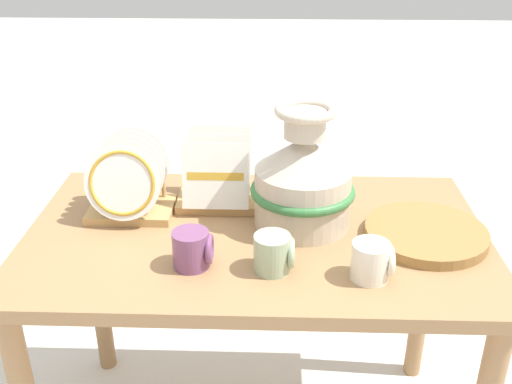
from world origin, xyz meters
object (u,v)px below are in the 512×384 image
(wicker_charger_stack, at_px, (426,233))
(mug_cream_glaze, at_px, (372,261))
(dish_rack_round_plates, at_px, (129,186))
(dish_rack_square_plates, at_px, (218,184))
(mug_plum_glaze, at_px, (193,249))
(mug_sage_glaze, at_px, (274,253))
(ceramic_vase, at_px, (303,178))

(wicker_charger_stack, relative_size, mug_cream_glaze, 3.26)
(dish_rack_round_plates, height_order, dish_rack_square_plates, dish_rack_round_plates)
(dish_rack_round_plates, distance_m, mug_plum_glaze, 0.31)
(mug_plum_glaze, bearing_deg, dish_rack_round_plates, 129.44)
(dish_rack_square_plates, bearing_deg, wicker_charger_stack, -18.25)
(mug_sage_glaze, distance_m, mug_cream_glaze, 0.21)
(dish_rack_square_plates, bearing_deg, mug_cream_glaze, -43.65)
(ceramic_vase, bearing_deg, dish_rack_round_plates, 176.06)
(dish_rack_round_plates, relative_size, mug_sage_glaze, 2.40)
(ceramic_vase, height_order, mug_plum_glaze, ceramic_vase)
(dish_rack_round_plates, bearing_deg, ceramic_vase, -3.94)
(ceramic_vase, height_order, wicker_charger_stack, ceramic_vase)
(dish_rack_round_plates, xyz_separation_m, mug_cream_glaze, (0.59, -0.27, -0.04))
(dish_rack_round_plates, bearing_deg, mug_plum_glaze, -50.56)
(mug_cream_glaze, bearing_deg, mug_sage_glaze, 173.28)
(ceramic_vase, relative_size, wicker_charger_stack, 1.05)
(mug_cream_glaze, bearing_deg, dish_rack_square_plates, 136.35)
(mug_cream_glaze, distance_m, mug_plum_glaze, 0.40)
(mug_sage_glaze, bearing_deg, ceramic_vase, 72.46)
(dish_rack_round_plates, xyz_separation_m, dish_rack_square_plates, (0.22, 0.08, -0.03))
(wicker_charger_stack, bearing_deg, mug_cream_glaze, -131.79)
(dish_rack_round_plates, bearing_deg, wicker_charger_stack, -7.36)
(mug_sage_glaze, bearing_deg, wicker_charger_stack, 22.24)
(mug_plum_glaze, bearing_deg, mug_sage_glaze, -3.32)
(ceramic_vase, xyz_separation_m, mug_plum_glaze, (-0.25, -0.21, -0.08))
(mug_sage_glaze, bearing_deg, mug_plum_glaze, 176.68)
(mug_sage_glaze, relative_size, mug_plum_glaze, 1.00)
(mug_sage_glaze, xyz_separation_m, mug_plum_glaze, (-0.18, 0.01, 0.00))
(ceramic_vase, height_order, dish_rack_round_plates, ceramic_vase)
(ceramic_vase, bearing_deg, mug_sage_glaze, -107.54)
(ceramic_vase, relative_size, mug_plum_glaze, 3.43)
(dish_rack_round_plates, relative_size, mug_cream_glaze, 2.40)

